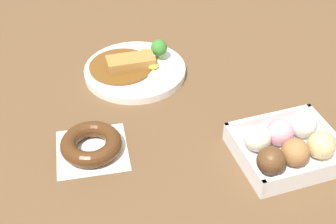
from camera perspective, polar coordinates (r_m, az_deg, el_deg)
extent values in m
plane|color=brown|center=(1.01, 0.52, -0.02)|extent=(1.60, 1.60, 0.00)
cylinder|color=white|center=(1.12, -4.03, 5.01)|extent=(0.24, 0.24, 0.02)
cylinder|color=brown|center=(1.12, -5.71, 5.56)|extent=(0.15, 0.15, 0.01)
cube|color=#A87538|center=(1.10, -4.55, 6.08)|extent=(0.11, 0.06, 0.02)
cylinder|color=white|center=(1.10, -1.95, 5.25)|extent=(0.06, 0.06, 0.00)
ellipsoid|color=yellow|center=(1.10, -1.96, 5.68)|extent=(0.03, 0.03, 0.01)
cylinder|color=#8CB766|center=(1.14, -1.09, 6.85)|extent=(0.01, 0.01, 0.02)
sphere|color=#387A2D|center=(1.13, -1.10, 7.83)|extent=(0.04, 0.04, 0.04)
cube|color=orange|center=(1.15, -2.75, 7.20)|extent=(0.02, 0.02, 0.02)
cube|color=white|center=(0.93, 14.15, -4.93)|extent=(0.19, 0.17, 0.01)
cube|color=white|center=(0.96, 19.06, -2.70)|extent=(0.01, 0.17, 0.03)
cube|color=white|center=(0.88, 9.17, -5.37)|extent=(0.01, 0.17, 0.03)
cube|color=white|center=(0.97, 12.07, -0.98)|extent=(0.19, 0.01, 0.03)
cube|color=white|center=(0.87, 16.89, -7.31)|extent=(0.19, 0.01, 0.03)
sphere|color=silver|center=(0.95, 16.13, -1.48)|extent=(0.05, 0.05, 0.05)
sphere|color=pink|center=(0.93, 13.47, -2.42)|extent=(0.05, 0.05, 0.05)
sphere|color=#EFE5C6|center=(0.90, 10.83, -3.14)|extent=(0.05, 0.05, 0.05)
sphere|color=#DBB77A|center=(0.92, 18.14, -3.87)|extent=(0.05, 0.05, 0.05)
sphere|color=#9E6B3D|center=(0.89, 15.23, -4.75)|extent=(0.05, 0.05, 0.05)
sphere|color=brown|center=(0.86, 12.43, -5.78)|extent=(0.05, 0.05, 0.05)
cube|color=white|center=(0.93, -9.23, -4.62)|extent=(0.15, 0.15, 0.00)
torus|color=#4C2B14|center=(0.92, -9.34, -3.85)|extent=(0.12, 0.12, 0.03)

